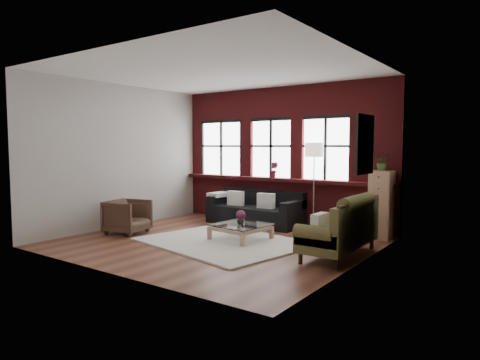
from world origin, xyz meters
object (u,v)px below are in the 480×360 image
Objects in this scene: dark_sofa at (255,207)px; coffee_table at (241,233)px; drawer_chest at (381,205)px; vase at (241,221)px; vintage_settee at (339,226)px; floor_lamp at (314,183)px; armchair at (127,217)px.

dark_sofa reaches higher than coffee_table.
drawer_chest reaches higher than dark_sofa.
vintage_settee is at bearing 0.19° from vase.
floor_lamp reaches higher than vintage_settee.
coffee_table is 2.82m from drawer_chest.
vintage_settee is 1.40× the size of drawer_chest.
drawer_chest reaches higher than armchair.
coffee_table is (0.71, -1.56, -0.25)m from dark_sofa.
armchair is 4.04m from floor_lamp.
dark_sofa is 2.88m from armchair.
floor_lamp reaches higher than armchair.
floor_lamp is at bearing -60.61° from armchair.
floor_lamp is at bearing 70.03° from coffee_table.
floor_lamp is (-1.49, 0.07, 0.35)m from drawer_chest.
vintage_settee is at bearing -95.05° from drawer_chest.
coffee_table is 0.48× the size of floor_lamp.
vase is 0.11× the size of drawer_chest.
dark_sofa is 2.88m from drawer_chest.
armchair is at bearing -149.95° from drawer_chest.
vase is at bearing -179.81° from vintage_settee.
drawer_chest reaches higher than vase.
vintage_settee is 2.03m from coffee_table.
vintage_settee is at bearing 0.19° from coffee_table.
vintage_settee is 2.41× the size of armchair.
dark_sofa reaches higher than vase.
dark_sofa is at bearing 150.20° from vintage_settee.
vase is (-2.00, -0.01, -0.11)m from vintage_settee.
dark_sofa is 1.65× the size of drawer_chest.
vase is 0.07× the size of floor_lamp.
dark_sofa is 2.29× the size of coffee_table.
drawer_chest is (2.15, 1.75, 0.28)m from vase.
vintage_settee is 2.00m from vase.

